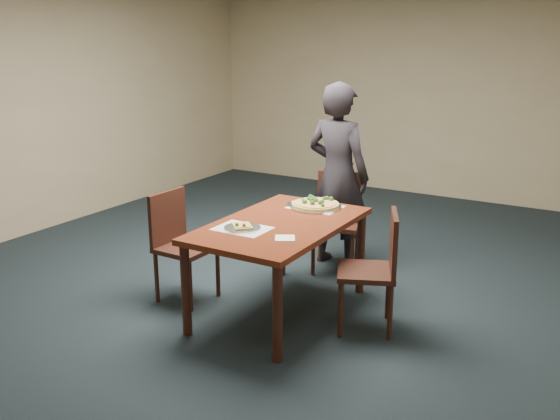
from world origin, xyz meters
The scene contains 13 objects.
ground centered at (0.00, 0.00, 0.00)m, with size 8.00×8.00×0.00m, color black.
room_shell centered at (0.00, 0.00, 1.74)m, with size 8.00×8.00×8.00m.
dining_table centered at (0.44, -0.30, 0.66)m, with size 0.90×1.50×0.75m.
chair_far centered at (0.40, 0.84, 0.52)m, with size 0.52×0.52×0.91m.
chair_left centered at (-0.43, -0.48, 0.52)m, with size 0.43×0.43×0.91m.
chair_right centered at (1.21, -0.18, 0.52)m, with size 0.55×0.55×0.91m.
diner centered at (0.35, 0.92, 0.87)m, with size 0.64×0.42×1.74m, color black.
placemat_main centered at (0.48, 0.23, 0.75)m, with size 0.42×0.32×0.00m, color white.
placemat_near centered at (0.28, -0.58, 0.75)m, with size 0.40×0.30×0.00m, color white.
pizza_pan centered at (0.48, 0.23, 0.77)m, with size 0.44×0.44×0.07m.
slice_plate_near centered at (0.28, -0.58, 0.76)m, with size 0.28×0.28×0.05m.
slice_plate_far centered at (0.36, 0.23, 0.76)m, with size 0.28×0.28×0.06m.
napkin centered at (0.67, -0.62, 0.75)m, with size 0.14×0.14×0.01m, color white.
Camera 1 is at (2.79, -4.26, 2.16)m, focal length 40.00 mm.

